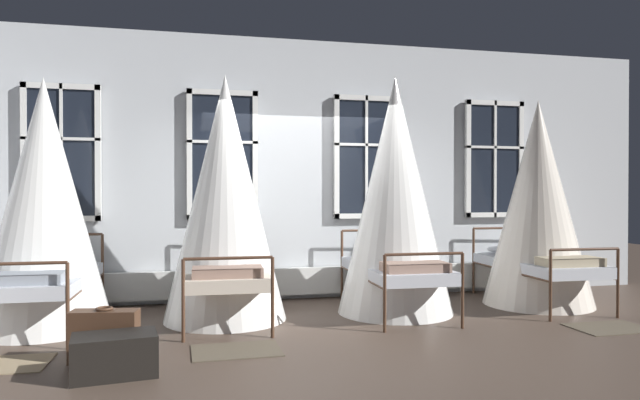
{
  "coord_description": "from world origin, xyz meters",
  "views": [
    {
      "loc": [
        -1.37,
        -6.56,
        1.44
      ],
      "look_at": [
        0.09,
        -0.07,
        1.36
      ],
      "focal_mm": 31.67,
      "sensor_mm": 36.0,
      "label": 1
    }
  ],
  "objects_px": {
    "cot_fourth": "(538,206)",
    "suitcase_dark": "(104,336)",
    "cot_second": "(225,201)",
    "travel_trunk": "(115,355)",
    "cot_first": "(44,207)",
    "cot_third": "(395,198)"
  },
  "relations": [
    {
      "from": "cot_second",
      "to": "suitcase_dark",
      "type": "relative_size",
      "value": 4.78
    },
    {
      "from": "cot_second",
      "to": "travel_trunk",
      "type": "height_order",
      "value": "cot_second"
    },
    {
      "from": "cot_first",
      "to": "suitcase_dark",
      "type": "height_order",
      "value": "cot_first"
    },
    {
      "from": "cot_first",
      "to": "cot_second",
      "type": "bearing_deg",
      "value": -88.67
    },
    {
      "from": "cot_first",
      "to": "cot_second",
      "type": "xyz_separation_m",
      "value": [
        1.91,
        0.01,
        0.06
      ]
    },
    {
      "from": "cot_fourth",
      "to": "cot_third",
      "type": "bearing_deg",
      "value": 92.94
    },
    {
      "from": "cot_first",
      "to": "cot_fourth",
      "type": "xyz_separation_m",
      "value": [
        5.92,
        0.02,
        -0.01
      ]
    },
    {
      "from": "cot_third",
      "to": "suitcase_dark",
      "type": "distance_m",
      "value": 3.6
    },
    {
      "from": "cot_second",
      "to": "cot_third",
      "type": "xyz_separation_m",
      "value": [
        2.03,
        -0.06,
        0.03
      ]
    },
    {
      "from": "suitcase_dark",
      "to": "cot_fourth",
      "type": "bearing_deg",
      "value": 25.07
    },
    {
      "from": "travel_trunk",
      "to": "cot_first",
      "type": "bearing_deg",
      "value": 117.41
    },
    {
      "from": "cot_third",
      "to": "travel_trunk",
      "type": "height_order",
      "value": "cot_third"
    },
    {
      "from": "cot_fourth",
      "to": "cot_second",
      "type": "bearing_deg",
      "value": 91.13
    },
    {
      "from": "cot_fourth",
      "to": "cot_first",
      "type": "bearing_deg",
      "value": 91.26
    },
    {
      "from": "cot_second",
      "to": "travel_trunk",
      "type": "distance_m",
      "value": 2.39
    },
    {
      "from": "suitcase_dark",
      "to": "travel_trunk",
      "type": "height_order",
      "value": "suitcase_dark"
    },
    {
      "from": "cot_second",
      "to": "travel_trunk",
      "type": "relative_size",
      "value": 4.37
    },
    {
      "from": "cot_first",
      "to": "cot_fourth",
      "type": "relative_size",
      "value": 1.01
    },
    {
      "from": "cot_first",
      "to": "cot_fourth",
      "type": "bearing_deg",
      "value": -88.95
    },
    {
      "from": "cot_fourth",
      "to": "travel_trunk",
      "type": "xyz_separation_m",
      "value": [
        -4.97,
        -1.84,
        -1.12
      ]
    },
    {
      "from": "cot_fourth",
      "to": "suitcase_dark",
      "type": "relative_size",
      "value": 4.53
    },
    {
      "from": "cot_second",
      "to": "suitcase_dark",
      "type": "bearing_deg",
      "value": 143.47
    }
  ]
}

